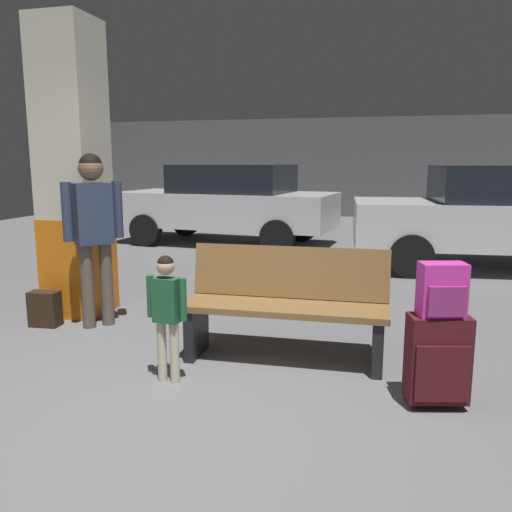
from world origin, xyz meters
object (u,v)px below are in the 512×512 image
at_px(parked_car_far, 228,202).
at_px(parked_car_near, 501,215).
at_px(backpack_dark_floor, 45,309).
at_px(backpack_bright, 442,291).
at_px(adult, 94,222).
at_px(structural_pillar, 73,173).
at_px(bench, 285,305).
at_px(child, 167,305).
at_px(suitcase, 438,359).

height_order(parked_car_far, parked_car_near, same).
bearing_deg(backpack_dark_floor, backpack_bright, -13.78).
relative_size(backpack_dark_floor, parked_car_far, 0.08).
xyz_separation_m(adult, backpack_dark_floor, (-0.50, -0.12, -0.84)).
xyz_separation_m(structural_pillar, bench, (2.33, -0.77, -1.01)).
relative_size(bench, child, 1.75).
xyz_separation_m(structural_pillar, suitcase, (3.43, -1.35, -1.13)).
distance_m(bench, parked_car_far, 6.08).
xyz_separation_m(suitcase, adult, (-3.01, 0.98, 0.69)).
height_order(bench, backpack_bright, backpack_bright).
relative_size(child, parked_car_far, 0.22).
distance_m(parked_car_far, parked_car_near, 4.77).
height_order(backpack_bright, parked_car_far, parked_car_far).
relative_size(structural_pillar, backpack_bright, 8.62).
distance_m(bench, backpack_dark_floor, 2.43).
bearing_deg(bench, child, -138.44).
height_order(adult, parked_car_far, adult).
relative_size(child, adult, 0.56).
relative_size(adult, backpack_dark_floor, 4.82).
relative_size(bench, suitcase, 2.67).
bearing_deg(parked_car_near, bench, -118.74).
relative_size(backpack_bright, backpack_dark_floor, 1.00).
relative_size(structural_pillar, child, 3.18).
bearing_deg(bench, structural_pillar, 161.80).
xyz_separation_m(bench, parked_car_far, (-2.22, 5.65, 0.36)).
height_order(structural_pillar, parked_car_near, structural_pillar).
xyz_separation_m(parked_car_far, parked_car_near, (4.57, -1.36, 0.00)).
bearing_deg(backpack_bright, adult, 161.89).
distance_m(adult, parked_car_far, 5.26).
relative_size(child, parked_car_near, 0.22).
bearing_deg(bench, suitcase, -27.99).
bearing_deg(backpack_dark_floor, parked_car_far, 88.10).
relative_size(child, backpack_dark_floor, 2.71).
distance_m(child, parked_car_far, 6.47).
distance_m(structural_pillar, backpack_dark_floor, 1.38).
height_order(suitcase, backpack_dark_floor, suitcase).
xyz_separation_m(backpack_bright, adult, (-3.01, 0.98, 0.24)).
relative_size(bench, backpack_bright, 4.74).
height_order(structural_pillar, suitcase, structural_pillar).
relative_size(suitcase, parked_car_near, 0.14).
bearing_deg(suitcase, parked_car_far, 118.09).
relative_size(adult, parked_car_near, 0.39).
bearing_deg(structural_pillar, parked_car_far, 88.77).
distance_m(backpack_bright, parked_car_near, 5.03).
bearing_deg(parked_car_far, structural_pillar, -91.23).
relative_size(adult, parked_car_far, 0.38).
distance_m(adult, backpack_dark_floor, 0.99).
distance_m(backpack_bright, adult, 3.17).
bearing_deg(suitcase, backpack_dark_floor, 166.22).
distance_m(bench, child, 0.98).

